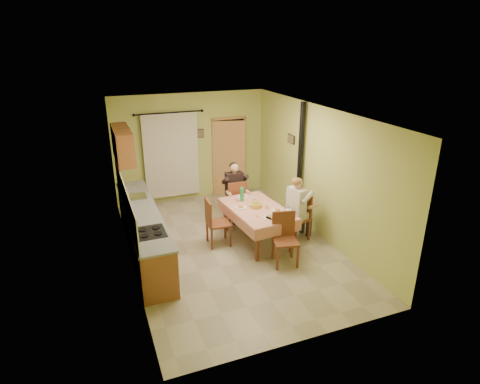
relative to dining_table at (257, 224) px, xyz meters
name	(u,v)px	position (x,y,z in m)	size (l,w,h in m)	color
floor	(231,246)	(-0.61, -0.04, -0.38)	(4.00, 6.00, 0.01)	tan
room_shell	(230,163)	(-0.61, -0.04, 1.44)	(4.04, 6.04, 2.82)	#C5CD69
kitchen_run	(143,231)	(-2.32, 0.36, 0.10)	(0.64, 3.64, 1.56)	brown
upper_cabinets	(123,145)	(-2.43, 1.66, 1.57)	(0.35, 1.40, 0.70)	brown
curtain	(171,155)	(-1.16, 2.86, 0.88)	(1.70, 0.07, 2.22)	black
doorway	(230,157)	(0.43, 2.89, 0.67)	(0.96, 0.24, 2.15)	black
dining_table	(257,224)	(0.00, 0.00, 0.00)	(1.20, 1.84, 0.76)	tan
tableware	(260,207)	(0.04, -0.08, 0.43)	(0.89, 1.63, 0.33)	white
chair_far	(235,209)	(-0.07, 1.14, -0.09)	(0.47, 0.47, 1.02)	brown
chair_near	(285,250)	(0.14, -1.04, -0.09)	(0.54, 0.54, 1.01)	brown
chair_right	(297,227)	(0.83, -0.24, -0.09)	(0.55, 0.55, 1.01)	brown
chair_left	(218,232)	(-0.82, 0.15, -0.09)	(0.48, 0.48, 1.02)	brown
man_far	(235,185)	(-0.07, 1.15, 0.50)	(0.59, 0.47, 1.39)	black
man_right	(298,201)	(0.82, -0.24, 0.50)	(0.56, 0.64, 1.39)	beige
stove_flue	(299,180)	(1.29, 0.56, 0.64)	(0.24, 0.24, 2.80)	black
picture_back	(200,133)	(-0.36, 2.93, 1.37)	(0.19, 0.03, 0.23)	black
picture_right	(291,139)	(1.36, 1.16, 1.47)	(0.03, 0.31, 0.21)	brown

